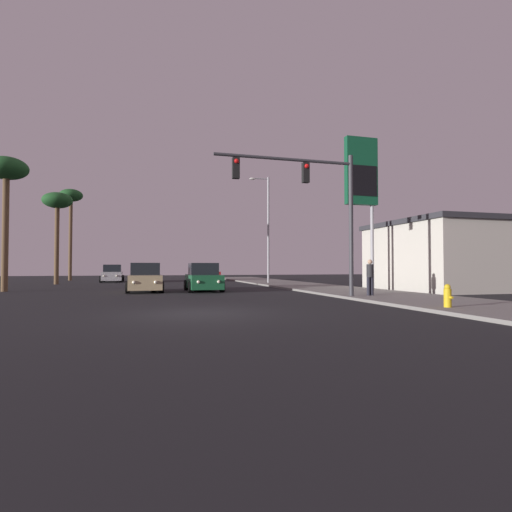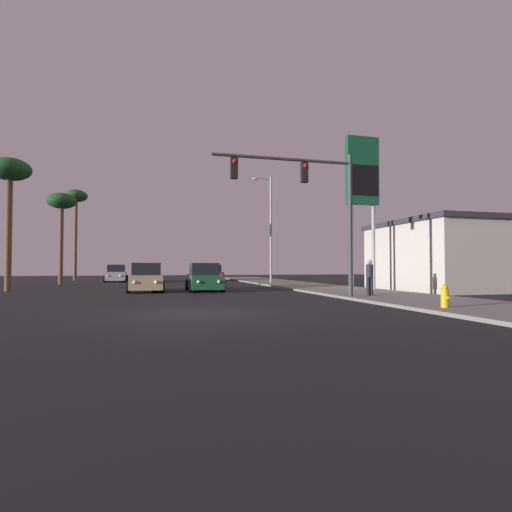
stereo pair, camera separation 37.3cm
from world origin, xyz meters
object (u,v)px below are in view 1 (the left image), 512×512
(palm_tree_mid, at_px, (57,205))
(traffic_light_mast, at_px, (315,195))
(car_silver, at_px, (112,274))
(palm_tree_near, at_px, (6,175))
(fire_hydrant, at_px, (448,296))
(car_tan, at_px, (145,279))
(car_white, at_px, (147,274))
(gas_station_sign, at_px, (361,180))
(street_lamp, at_px, (267,224))
(car_red, at_px, (209,274))
(palm_tree_far, at_px, (71,201))
(car_green, at_px, (203,278))
(pedestrian_on_sidewalk, at_px, (370,276))

(palm_tree_mid, bearing_deg, traffic_light_mast, -53.69)
(car_silver, bearing_deg, palm_tree_near, 69.62)
(fire_hydrant, bearing_deg, car_tan, 126.18)
(palm_tree_mid, bearing_deg, car_tan, -59.55)
(car_white, bearing_deg, fire_hydrant, 108.82)
(car_white, height_order, car_tan, same)
(car_tan, bearing_deg, gas_station_sign, 164.97)
(street_lamp, bearing_deg, car_red, 111.79)
(gas_station_sign, xyz_separation_m, palm_tree_far, (-20.22, 25.45, 1.94))
(gas_station_sign, distance_m, fire_hydrant, 12.04)
(car_white, xyz_separation_m, traffic_light_mast, (7.28, -24.34, 3.92))
(car_white, relative_size, street_lamp, 0.48)
(car_tan, distance_m, palm_tree_near, 10.31)
(car_white, height_order, traffic_light_mast, traffic_light_mast)
(car_silver, xyz_separation_m, gas_station_sign, (15.50, -20.05, 5.86))
(car_silver, height_order, fire_hydrant, car_silver)
(car_green, bearing_deg, car_red, -99.36)
(traffic_light_mast, height_order, palm_tree_near, palm_tree_near)
(gas_station_sign, relative_size, fire_hydrant, 11.84)
(car_tan, bearing_deg, street_lamp, -140.74)
(street_lamp, height_order, palm_tree_far, palm_tree_far)
(car_silver, bearing_deg, car_green, 108.67)
(car_green, xyz_separation_m, gas_station_sign, (8.94, -2.90, 5.86))
(car_green, height_order, car_tan, same)
(car_green, height_order, car_red, same)
(palm_tree_near, bearing_deg, car_red, 46.34)
(car_tan, xyz_separation_m, fire_hydrant, (9.64, -13.18, -0.27))
(street_lamp, distance_m, fire_hydrant, 21.95)
(car_tan, bearing_deg, car_silver, -79.90)
(car_white, bearing_deg, street_lamp, 140.33)
(traffic_light_mast, distance_m, palm_tree_near, 18.40)
(car_silver, height_order, palm_tree_near, palm_tree_near)
(palm_tree_near, bearing_deg, pedestrian_on_sidewalk, -28.61)
(car_red, distance_m, palm_tree_mid, 15.58)
(car_white, bearing_deg, car_red, -174.02)
(traffic_light_mast, distance_m, gas_station_sign, 6.90)
(traffic_light_mast, distance_m, street_lamp, 16.08)
(car_silver, relative_size, palm_tree_far, 0.44)
(pedestrian_on_sidewalk, height_order, palm_tree_near, palm_tree_near)
(car_white, height_order, street_lamp, street_lamp)
(car_silver, relative_size, car_tan, 1.01)
(car_red, bearing_deg, car_green, 81.63)
(car_red, height_order, palm_tree_far, palm_tree_far)
(car_silver, relative_size, palm_tree_mid, 0.56)
(fire_hydrant, bearing_deg, car_green, 115.92)
(car_white, xyz_separation_m, car_tan, (-0.11, -16.74, 0.00))
(car_red, xyz_separation_m, palm_tree_near, (-14.29, -14.97, 6.12))
(palm_tree_far, bearing_deg, car_green, -63.44)
(car_tan, bearing_deg, traffic_light_mast, 133.59)
(fire_hydrant, bearing_deg, street_lamp, 89.30)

